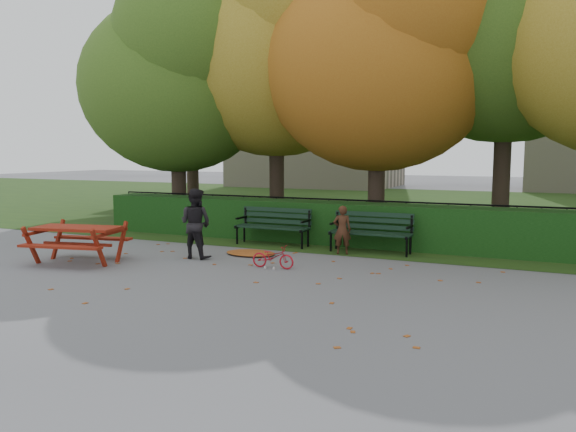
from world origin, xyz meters
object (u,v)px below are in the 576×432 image
at_px(bench_left, 274,223).
at_px(picnic_table, 77,235).
at_px(bench_right, 372,229).
at_px(tree_a, 181,72).
at_px(tree_b, 284,40).
at_px(adult, 196,223).
at_px(bicycle, 273,257).
at_px(child, 342,230).
at_px(tree_c, 389,47).
at_px(tree_f, 195,55).

distance_m(bench_left, picnic_table, 4.45).
bearing_deg(picnic_table, bench_right, 23.75).
distance_m(tree_a, picnic_table, 6.85).
distance_m(tree_b, adult, 7.02).
distance_m(bench_left, bicycle, 2.72).
bearing_deg(tree_a, child, -22.36).
bearing_deg(tree_c, tree_a, -176.35).
bearing_deg(tree_f, adult, -56.66).
distance_m(tree_c, picnic_table, 8.66).
bearing_deg(tree_f, child, -38.02).
bearing_deg(tree_b, tree_a, -156.95).
height_order(picnic_table, child, child).
bearing_deg(tree_a, tree_c, 3.65).
bearing_deg(bench_left, bicycle, -64.44).
bearing_deg(tree_f, picnic_table, -70.72).
height_order(bench_right, bicycle, bench_right).
bearing_deg(tree_c, bench_left, -133.36).
distance_m(tree_f, adult, 10.48).
distance_m(bench_right, child, 0.72).
relative_size(tree_c, bench_left, 4.44).
bearing_deg(tree_c, bench_right, -83.30).
relative_size(tree_a, picnic_table, 3.86).
distance_m(tree_b, bench_right, 6.76).
bearing_deg(tree_c, tree_b, 166.55).
distance_m(tree_a, bench_right, 7.69).
distance_m(tree_f, child, 11.08).
height_order(bench_left, adult, adult).
distance_m(bench_right, adult, 3.84).
relative_size(tree_c, tree_f, 0.87).
xyz_separation_m(picnic_table, child, (4.53, 3.07, -0.03)).
xyz_separation_m(tree_f, bicycle, (7.00, -7.98, -5.47)).
height_order(tree_b, bicycle, tree_b).
xyz_separation_m(tree_a, child, (5.78, -2.38, -3.99)).
height_order(tree_c, tree_f, tree_f).
bearing_deg(bicycle, bench_left, 22.71).
relative_size(tree_b, bench_left, 4.88).
bearing_deg(child, tree_b, -68.68).
bearing_deg(bicycle, bench_right, -29.60).
bearing_deg(tree_a, tree_b, 23.05).
height_order(tree_f, child, tree_f).
bearing_deg(bench_left, tree_a, 154.24).
bearing_deg(picnic_table, bicycle, 4.94).
distance_m(tree_c, adult, 6.69).
xyz_separation_m(bench_left, adult, (-0.76, -2.18, 0.21)).
height_order(tree_c, picnic_table, tree_c).
xyz_separation_m(tree_a, tree_b, (2.74, 1.17, 0.88)).
bearing_deg(adult, child, -145.91).
distance_m(tree_c, bicycle, 6.65).
bearing_deg(tree_b, adult, -85.77).
height_order(tree_b, adult, tree_b).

